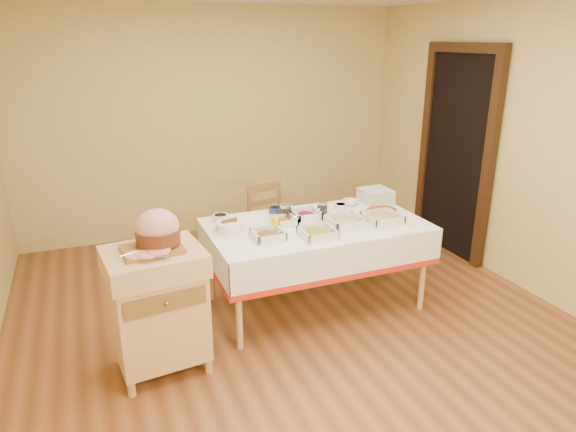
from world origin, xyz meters
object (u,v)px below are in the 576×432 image
Objects in this scene: dining_table at (316,241)px; butcher_cart at (158,303)px; dining_chair at (272,229)px; preserve_jar_right at (322,208)px; bread_basket at (229,227)px; mustard_bottle at (275,224)px; brass_platter at (381,211)px; preserve_jar_left at (286,212)px; ham_on_board at (157,232)px; plate_stack at (376,196)px.

butcher_cart reaches higher than dining_table.
dining_chair is (-0.13, 0.75, -0.13)m from dining_table.
bread_basket is at bearing -172.98° from preserve_jar_right.
brass_platter is at bearing 5.29° from mustard_bottle.
preserve_jar_right is at bearing -0.54° from preserve_jar_left.
preserve_jar_right is 0.60m from mustard_bottle.
mustard_bottle is 0.73× the size of bread_basket.
bread_basket is at bearing -132.46° from dining_chair.
preserve_jar_left is at bearing 53.15° from mustard_bottle.
preserve_jar_right is at bearing -63.09° from dining_chair.
preserve_jar_right is at bearing 21.79° from ham_on_board.
dining_chair is at bearing 71.80° from mustard_bottle.
dining_chair is 3.39× the size of plate_stack.
preserve_jar_right is 0.63m from plate_stack.
butcher_cart is 7.47× the size of preserve_jar_right.
plate_stack is at bearing 68.25° from brass_platter.
plate_stack is 0.31m from brass_platter.
ham_on_board reaches higher than mustard_bottle.
dining_table is 6.81× the size of plate_stack.
bread_basket is at bearing -171.38° from plate_stack.
ham_on_board is at bearing 38.10° from butcher_cart.
dining_chair reaches higher than bread_basket.
ham_on_board is at bearing -152.42° from preserve_jar_left.
butcher_cart is 5.65× the size of mustard_bottle.
ham_on_board is 2.57× the size of mustard_bottle.
dining_table is 0.68m from brass_platter.
mustard_bottle is 1.06m from brass_platter.
dining_chair reaches higher than brass_platter.
bread_basket is 0.82× the size of plate_stack.
ham_on_board reaches higher than butcher_cart.
dining_chair is at bearing 99.59° from dining_table.
ham_on_board is 0.83m from bread_basket.
preserve_jar_left is 0.54m from bread_basket.
dining_chair is 1.06m from plate_stack.
plate_stack is (1.16, 0.38, -0.01)m from mustard_bottle.
plate_stack is at bearing 6.81° from preserve_jar_left.
ham_on_board is at bearing -141.83° from bread_basket.
mustard_bottle reaches higher than preserve_jar_left.
brass_platter is at bearing 13.02° from butcher_cart.
preserve_jar_left is 0.45× the size of brass_platter.
brass_platter is at bearing -17.74° from preserve_jar_right.
preserve_jar_right is (0.15, 0.20, 0.22)m from dining_table.
plate_stack reaches higher than bread_basket.
butcher_cart reaches higher than preserve_jar_right.
dining_chair is 5.64× the size of mustard_bottle.
preserve_jar_left is 0.62× the size of bread_basket.
dining_table is at bearing 8.67° from mustard_bottle.
preserve_jar_left is 0.35m from preserve_jar_right.
mustard_bottle reaches higher than bread_basket.
butcher_cart is 1.71m from preserve_jar_right.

